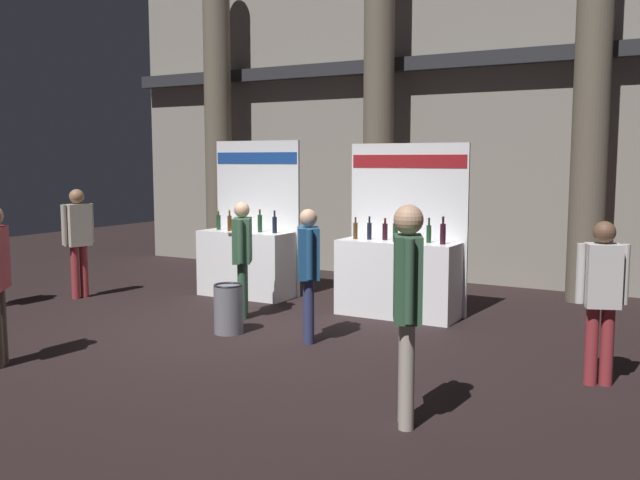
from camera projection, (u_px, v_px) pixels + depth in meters
name	position (u px, v px, depth m)	size (l,w,h in m)	color
ground_plane	(237.00, 333.00, 8.75)	(24.00, 24.00, 0.00)	black
hall_colonnade	(394.00, 91.00, 12.55)	(11.62, 1.20, 6.93)	gray
exhibitor_booth_0	(247.00, 257.00, 11.05)	(1.56, 0.70, 2.45)	white
exhibitor_booth_1	(399.00, 271.00, 9.62)	(1.74, 0.66, 2.38)	white
trash_bin	(228.00, 309.00, 8.69)	(0.36, 0.36, 0.62)	slate
visitor_0	(242.00, 249.00, 9.47)	(0.42, 0.55, 1.58)	#33563D
visitor_1	(407.00, 295.00, 5.57)	(0.36, 0.51, 1.80)	#ADA393
visitor_2	(308.00, 263.00, 8.21)	(0.42, 0.49, 1.58)	navy
visitor_3	(602.00, 290.00, 6.62)	(0.45, 0.35, 1.58)	maroon
visitor_4	(78.00, 234.00, 10.84)	(0.31, 0.51, 1.70)	maroon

